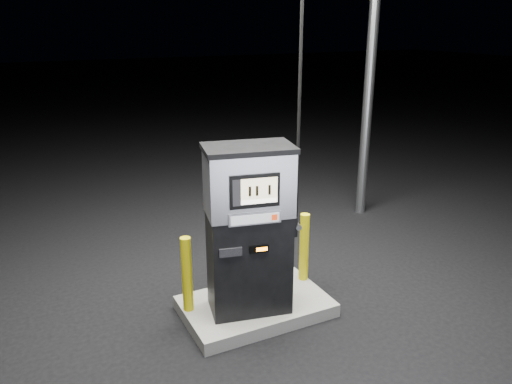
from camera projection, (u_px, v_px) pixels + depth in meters
name	position (u px, v px, depth m)	size (l,w,h in m)	color
ground	(255.00, 312.00, 5.63)	(80.00, 80.00, 0.00)	black
pump_island	(255.00, 306.00, 5.60)	(1.60, 1.00, 0.15)	slate
fuel_dispenser	(249.00, 229.00, 5.15)	(1.04, 0.71, 3.76)	black
bollard_left	(187.00, 274.00, 5.28)	(0.11, 0.11, 0.85)	yellow
bollard_right	(304.00, 247.00, 5.92)	(0.11, 0.11, 0.84)	yellow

